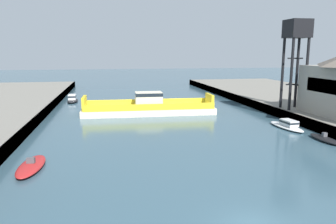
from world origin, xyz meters
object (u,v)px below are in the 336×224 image
Objects in this scene: chain_ferry at (149,107)px; moored_boat_mid_left at (324,139)px; moored_boat_mid_right at (72,99)px; moored_boat_near_left at (287,125)px; moored_boat_near_right at (31,166)px; crane_tower at (297,39)px.

chain_ferry reaches higher than moored_boat_mid_left.
moored_boat_mid_left is at bearing -48.91° from moored_boat_mid_right.
moored_boat_near_right is (-32.21, -10.46, -0.18)m from moored_boat_near_left.
moored_boat_near_right reaches higher than moored_boat_mid_left.
crane_tower is at bearing 25.24° from moored_boat_near_right.
moored_boat_mid_left is 50.95m from moored_boat_mid_right.
moored_boat_near_left reaches higher than moored_boat_near_right.
moored_boat_near_right is at bearing -89.38° from moored_boat_mid_right.
moored_boat_near_left is at bearing 96.71° from moored_boat_mid_left.
moored_boat_mid_right is 46.46m from crane_tower.
crane_tower reaches higher than moored_boat_near_right.
moored_boat_near_left is at bearing -124.94° from crane_tower.
chain_ferry is 29.13m from moored_boat_near_right.
moored_boat_mid_right is 0.43× the size of crane_tower.
moored_boat_mid_left is 0.82× the size of moored_boat_mid_right.
moored_boat_mid_right reaches higher than moored_boat_near_right.
moored_boat_near_right is 41.92m from moored_boat_mid_right.
chain_ferry is at bearing -48.34° from moored_boat_mid_right.
crane_tower is (37.60, -24.40, 12.22)m from moored_boat_mid_right.
moored_boat_mid_right is (-32.67, 31.46, 0.16)m from moored_boat_near_left.
moored_boat_near_left is (17.97, -14.94, -0.65)m from chain_ferry.
chain_ferry is at bearing 140.27° from moored_boat_near_left.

